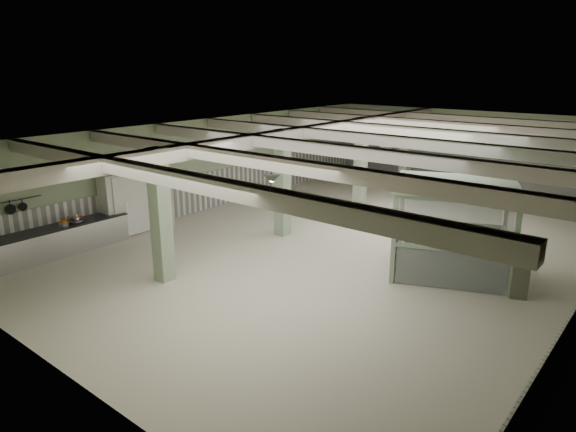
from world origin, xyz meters
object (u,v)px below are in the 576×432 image
Objects in this scene: guard_booth at (454,213)px; filing_cabinet at (520,273)px; prep_counter at (53,242)px; walkin_cooler at (135,202)px.

guard_booth is 3.23× the size of filing_cabinet.
guard_booth reaches higher than prep_counter.
guard_booth is (9.81, 6.37, 1.28)m from prep_counter.
guard_booth is (9.89, 3.37, 0.66)m from walkin_cooler.
walkin_cooler is at bearing 172.52° from filing_cabinet.
filing_cabinet is (11.85, 2.99, -0.46)m from walkin_cooler.
prep_counter is 2.01× the size of walkin_cooler.
filing_cabinet is at bearing 26.98° from prep_counter.
filing_cabinet reaches higher than prep_counter.
prep_counter is 11.77m from guard_booth.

